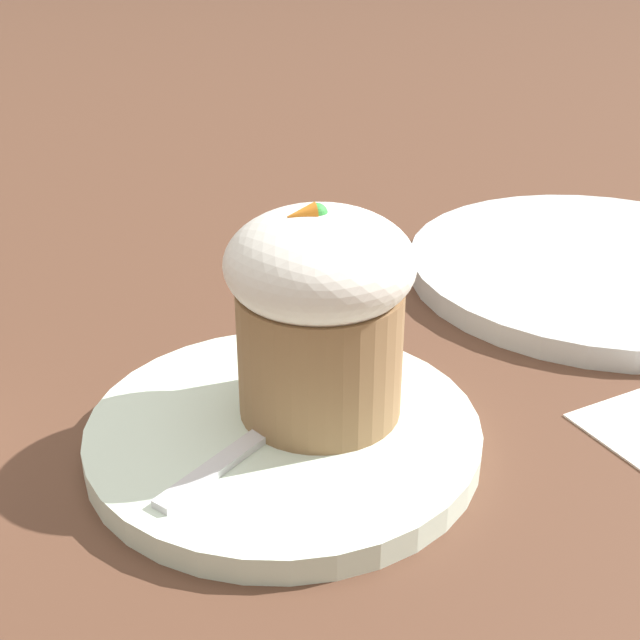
% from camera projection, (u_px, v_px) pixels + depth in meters
% --- Properties ---
extents(ground_plane, '(4.00, 4.00, 0.00)m').
position_uv_depth(ground_plane, '(284.00, 446.00, 0.46)').
color(ground_plane, '#513323').
extents(dessert_plate, '(0.20, 0.20, 0.01)m').
position_uv_depth(dessert_plate, '(284.00, 434.00, 0.46)').
color(dessert_plate, silver).
rests_on(dessert_plate, ground_plane).
extents(carrot_cake, '(0.09, 0.09, 0.11)m').
position_uv_depth(carrot_cake, '(320.00, 309.00, 0.44)').
color(carrot_cake, olive).
rests_on(carrot_cake, dessert_plate).
extents(spoon, '(0.11, 0.09, 0.01)m').
position_uv_depth(spoon, '(281.00, 419.00, 0.45)').
color(spoon, silver).
rests_on(spoon, dessert_plate).
extents(side_plate, '(0.28, 0.28, 0.02)m').
position_uv_depth(side_plate, '(600.00, 268.00, 0.64)').
color(side_plate, silver).
rests_on(side_plate, ground_plane).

